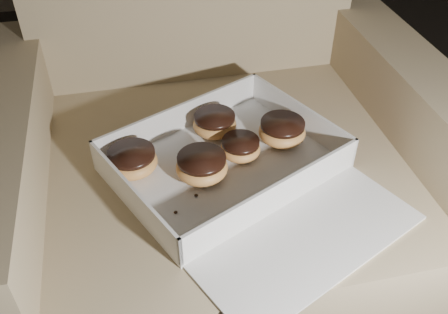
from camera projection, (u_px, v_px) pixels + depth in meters
name	position (u px, v px, depth m)	size (l,w,h in m)	color
armchair	(218.00, 177.00, 1.15)	(0.94, 0.80, 0.98)	tan
bakery_box	(239.00, 174.00, 0.94)	(0.56, 0.60, 0.07)	silver
donut_a	(215.00, 123.00, 1.04)	(0.09, 0.09, 0.05)	#DC9E4D
donut_b	(241.00, 148.00, 0.98)	(0.08, 0.08, 0.04)	#DC9E4D
donut_c	(202.00, 166.00, 0.93)	(0.10, 0.10, 0.05)	#DC9E4D
donut_d	(132.00, 161.00, 0.94)	(0.10, 0.10, 0.05)	#DC9E4D
donut_e	(282.00, 131.00, 1.01)	(0.10, 0.10, 0.05)	#DC9E4D
crumb_a	(302.00, 135.00, 1.04)	(0.01, 0.01, 0.00)	black
crumb_b	(196.00, 195.00, 0.90)	(0.01, 0.01, 0.00)	black
crumb_c	(176.00, 212.00, 0.87)	(0.01, 0.01, 0.00)	black
crumb_d	(283.00, 144.00, 1.02)	(0.01, 0.01, 0.00)	black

